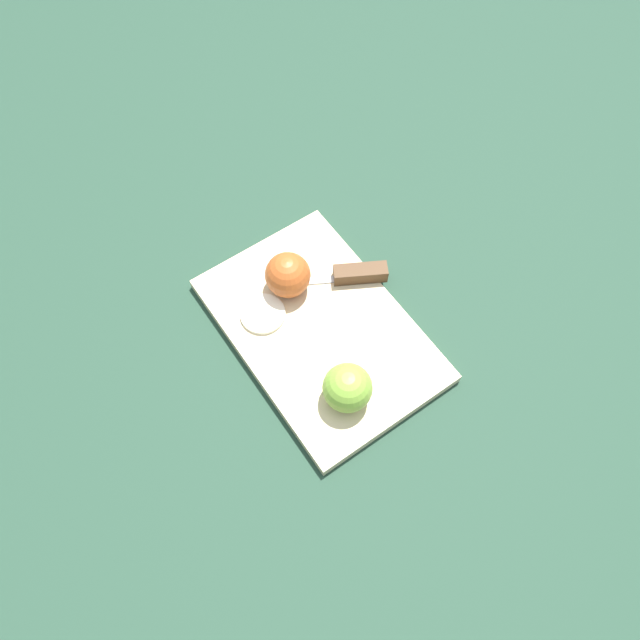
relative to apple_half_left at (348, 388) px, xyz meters
name	(u,v)px	position (x,y,z in m)	size (l,w,h in m)	color
ground_plane	(320,332)	(0.11, -0.02, -0.05)	(4.00, 4.00, 0.00)	#1E3828
cutting_board	(320,330)	(0.11, -0.02, -0.04)	(0.37, 0.27, 0.02)	#D1B789
apple_half_left	(348,388)	(0.00, 0.00, 0.00)	(0.07, 0.07, 0.07)	olive
apple_half_right	(288,275)	(0.19, -0.01, 0.00)	(0.07, 0.07, 0.07)	#AD4C1E
knife	(357,274)	(0.16, -0.10, -0.02)	(0.08, 0.16, 0.02)	silver
apple_slice	(263,314)	(0.17, 0.05, -0.03)	(0.06, 0.06, 0.01)	#EFE5C6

